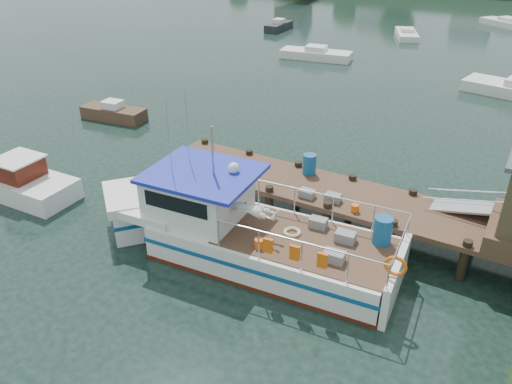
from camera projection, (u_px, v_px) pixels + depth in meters
The scene contains 9 objects.
ground_plane at pixel (294, 210), 21.26m from camera, with size 160.00×160.00×0.00m, color black.
dock at pixel (464, 203), 17.30m from camera, with size 16.60×3.00×4.78m.
lobster_boat at pixel (236, 229), 18.04m from camera, with size 12.22×4.37×5.79m.
work_boat at pixel (10, 179), 22.47m from camera, with size 7.19×2.46×3.78m.
moored_rowboat at pixel (114, 112), 30.62m from camera, with size 4.19×1.91×1.18m.
moored_far at pixel (507, 23), 56.63m from camera, with size 6.39×5.42×1.07m.
moored_a at pixel (316, 54), 43.82m from camera, with size 6.40×3.02×1.13m.
moored_d at pixel (407, 34), 51.75m from camera, with size 3.81×5.89×0.95m.
moored_e at pixel (279, 26), 55.09m from camera, with size 1.62×4.41×1.21m.
Camera 1 is at (7.84, -16.57, 10.92)m, focal length 35.00 mm.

